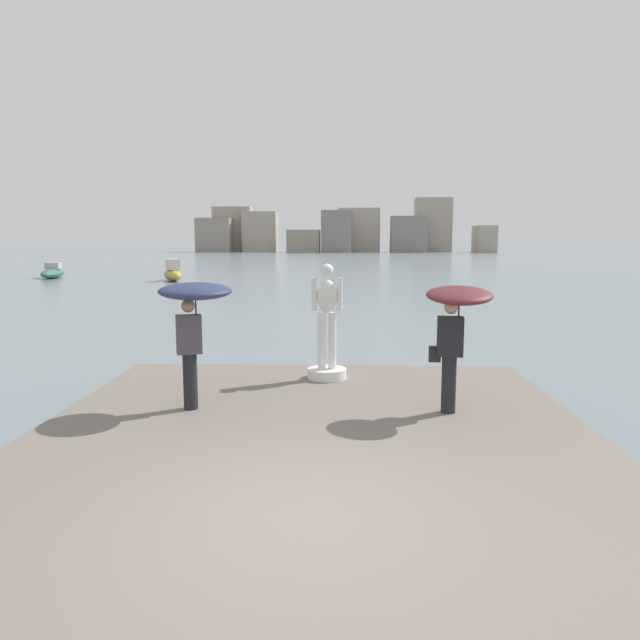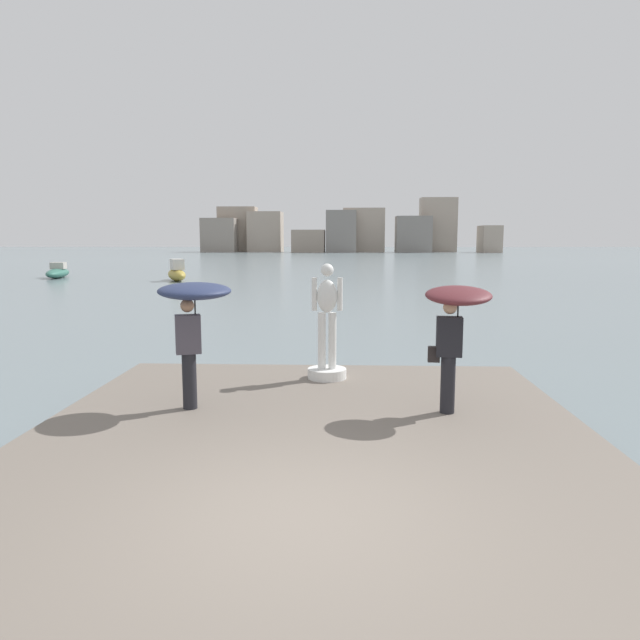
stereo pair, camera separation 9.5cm
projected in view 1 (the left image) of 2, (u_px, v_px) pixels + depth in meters
ground_plane at (335, 279)px, 45.31m from camera, size 400.00×400.00×0.00m
pier at (311, 461)px, 7.56m from camera, size 7.85×9.81×0.40m
statue_white_figure at (327, 337)px, 11.10m from camera, size 0.74×0.74×2.18m
onlooker_left at (194, 307)px, 9.03m from camera, size 1.43×1.43×1.99m
onlooker_right at (456, 316)px, 8.82m from camera, size 1.08×1.09×1.98m
boat_mid at (173, 273)px, 43.05m from camera, size 2.72×4.09×1.61m
boat_far at (53, 272)px, 46.42m from camera, size 2.37×4.88×1.22m
distant_skyline at (328, 232)px, 141.36m from camera, size 70.20×13.21×12.99m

